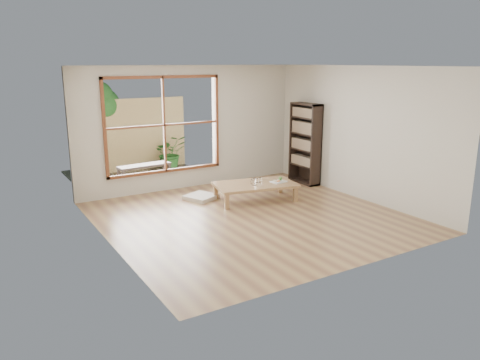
# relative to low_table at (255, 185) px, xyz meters

# --- Properties ---
(ground) EXTENTS (5.00, 5.00, 0.00)m
(ground) POSITION_rel_low_table_xyz_m (-0.62, -0.83, -0.30)
(ground) COLOR tan
(ground) RESTS_ON ground
(low_table) EXTENTS (1.71, 1.18, 0.34)m
(low_table) POSITION_rel_low_table_xyz_m (0.00, 0.00, 0.00)
(low_table) COLOR #AF8154
(low_table) RESTS_ON ground
(floor_cushion) EXTENTS (0.71, 0.71, 0.08)m
(floor_cushion) POSITION_rel_low_table_xyz_m (-0.88, 0.64, -0.26)
(floor_cushion) COLOR white
(floor_cushion) RESTS_ON ground
(bookshelf) EXTENTS (0.29, 0.81, 1.79)m
(bookshelf) POSITION_rel_low_table_xyz_m (1.71, 0.60, 0.59)
(bookshelf) COLOR black
(bookshelf) RESTS_ON ground
(glass_tall) EXTENTS (0.08, 0.08, 0.14)m
(glass_tall) POSITION_rel_low_table_xyz_m (-0.09, -0.10, 0.11)
(glass_tall) COLOR silver
(glass_tall) RESTS_ON low_table
(glass_mid) EXTENTS (0.07, 0.07, 0.10)m
(glass_mid) POSITION_rel_low_table_xyz_m (0.15, 0.04, 0.09)
(glass_mid) COLOR silver
(glass_mid) RESTS_ON low_table
(glass_short) EXTENTS (0.06, 0.06, 0.08)m
(glass_short) POSITION_rel_low_table_xyz_m (0.09, 0.06, 0.08)
(glass_short) COLOR silver
(glass_short) RESTS_ON low_table
(glass_small) EXTENTS (0.07, 0.07, 0.08)m
(glass_small) POSITION_rel_low_table_xyz_m (-0.07, 0.01, 0.08)
(glass_small) COLOR silver
(glass_small) RESTS_ON low_table
(food_tray) EXTENTS (0.31, 0.24, 0.09)m
(food_tray) POSITION_rel_low_table_xyz_m (0.47, -0.14, 0.06)
(food_tray) COLOR white
(food_tray) RESTS_ON low_table
(deck) EXTENTS (2.80, 2.00, 0.05)m
(deck) POSITION_rel_low_table_xyz_m (-1.22, 2.73, -0.30)
(deck) COLOR #342C26
(deck) RESTS_ON ground
(garden_bench) EXTENTS (1.23, 0.46, 0.38)m
(garden_bench) POSITION_rel_low_table_xyz_m (-1.36, 2.53, 0.04)
(garden_bench) COLOR black
(garden_bench) RESTS_ON deck
(bamboo_fence) EXTENTS (2.80, 0.06, 1.80)m
(bamboo_fence) POSITION_rel_low_table_xyz_m (-1.22, 3.73, 0.60)
(bamboo_fence) COLOR #D8B56E
(bamboo_fence) RESTS_ON ground
(shrub_right) EXTENTS (0.80, 0.70, 0.87)m
(shrub_right) POSITION_rel_low_table_xyz_m (-0.40, 3.29, 0.16)
(shrub_right) COLOR #2E6525
(shrub_right) RESTS_ON deck
(shrub_left) EXTENTS (0.61, 0.52, 1.03)m
(shrub_left) POSITION_rel_low_table_xyz_m (-2.26, 3.42, 0.24)
(shrub_left) COLOR #2E6525
(shrub_left) RESTS_ON deck
(garden_tree) EXTENTS (1.04, 0.85, 2.22)m
(garden_tree) POSITION_rel_low_table_xyz_m (-1.90, 4.03, 1.32)
(garden_tree) COLOR #4C3D2D
(garden_tree) RESTS_ON ground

